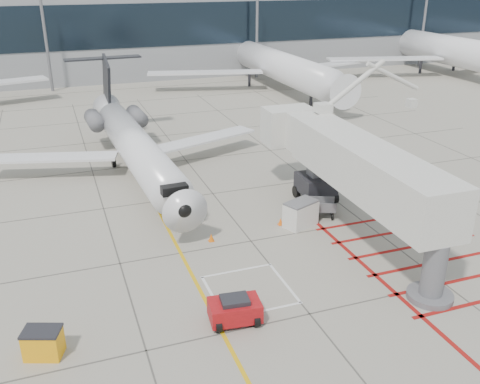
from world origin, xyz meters
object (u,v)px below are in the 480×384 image
object	(u,v)px
spill_bin	(43,343)
regional_jet	(142,137)
jet_bridge	(366,178)
pushback_tug	(235,309)

from	to	relation	value
spill_bin	regional_jet	bearing A→B (deg)	87.07
regional_jet	spill_bin	size ratio (longest dim) A/B	19.37
spill_bin	jet_bridge	bearing A→B (deg)	34.62
jet_bridge	spill_bin	xyz separation A→B (m)	(-18.69, -4.83, -3.35)
regional_jet	spill_bin	bearing A→B (deg)	-115.86
pushback_tug	spill_bin	bearing A→B (deg)	-177.06
pushback_tug	spill_bin	world-z (taller)	pushback_tug
regional_jet	jet_bridge	bearing A→B (deg)	-53.40
regional_jet	jet_bridge	xyz separation A→B (m)	(10.96, -13.33, 0.10)
jet_bridge	pushback_tug	distance (m)	11.93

